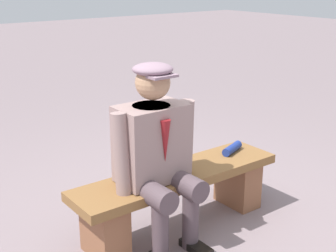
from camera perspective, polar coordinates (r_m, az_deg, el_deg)
ground_plane at (r=3.47m, az=1.20°, el=-12.04°), size 30.00×30.00×0.00m
bench at (r=3.34m, az=1.23°, el=-7.87°), size 1.57×0.39×0.43m
seated_man at (r=3.03m, az=-1.40°, el=-2.90°), size 0.61×0.58×1.22m
rolled_magazine at (r=3.64m, az=7.77°, el=-2.72°), size 0.23×0.14×0.06m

